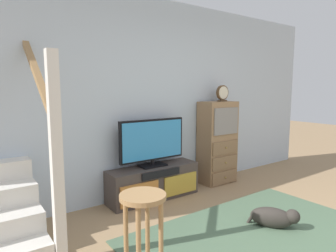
# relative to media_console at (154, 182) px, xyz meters

# --- Properties ---
(back_wall) EXTENTS (6.40, 0.12, 2.70)m
(back_wall) POSITION_rel_media_console_xyz_m (0.30, 0.27, 1.13)
(back_wall) COLOR silver
(back_wall) RESTS_ON ground_plane
(area_rug) EXTENTS (2.60, 1.80, 0.01)m
(area_rug) POSITION_rel_media_console_xyz_m (0.30, -1.59, -0.22)
(area_rug) COLOR #4C664C
(area_rug) RESTS_ON ground_plane
(media_console) EXTENTS (1.28, 0.38, 0.45)m
(media_console) POSITION_rel_media_console_xyz_m (0.00, 0.00, 0.00)
(media_console) COLOR #423833
(media_console) RESTS_ON ground_plane
(television) EXTENTS (0.97, 0.22, 0.64)m
(television) POSITION_rel_media_console_xyz_m (0.00, 0.02, 0.56)
(television) COLOR black
(television) RESTS_ON media_console
(side_cabinet) EXTENTS (0.58, 0.38, 1.28)m
(side_cabinet) POSITION_rel_media_console_xyz_m (1.20, 0.01, 0.42)
(side_cabinet) COLOR #93704C
(side_cabinet) RESTS_ON ground_plane
(desk_clock) EXTENTS (0.23, 0.08, 0.25)m
(desk_clock) POSITION_rel_media_console_xyz_m (1.27, -0.00, 1.19)
(desk_clock) COLOR #4C3823
(desk_clock) RESTS_ON side_cabinet
(bar_stool_near) EXTENTS (0.34, 0.34, 0.74)m
(bar_stool_near) POSITION_rel_media_console_xyz_m (-1.04, -1.48, 0.32)
(bar_stool_near) COLOR #A37A4C
(bar_stool_near) RESTS_ON ground_plane
(dog) EXTENTS (0.41, 0.49, 0.23)m
(dog) POSITION_rel_media_console_xyz_m (0.60, -1.46, -0.11)
(dog) COLOR #332D28
(dog) RESTS_ON ground_plane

